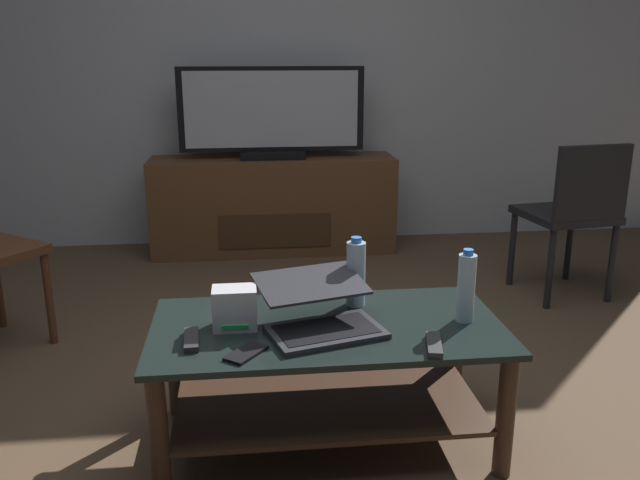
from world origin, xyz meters
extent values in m
plane|color=brown|center=(0.00, 0.00, 0.00)|extent=(7.68, 7.68, 0.00)
cube|color=silver|center=(0.00, 2.57, 1.40)|extent=(6.40, 0.12, 2.80)
cube|color=black|center=(-0.06, -0.08, 0.44)|extent=(1.18, 0.60, 0.02)
cube|color=#472D1E|center=(-0.06, -0.08, 0.16)|extent=(1.04, 0.53, 0.02)
cylinder|color=#472D1E|center=(-0.60, -0.33, 0.21)|extent=(0.06, 0.06, 0.43)
cylinder|color=#472D1E|center=(0.49, -0.33, 0.21)|extent=(0.06, 0.06, 0.43)
cylinder|color=#472D1E|center=(-0.60, 0.18, 0.21)|extent=(0.06, 0.06, 0.43)
cylinder|color=#472D1E|center=(0.49, 0.18, 0.21)|extent=(0.06, 0.06, 0.43)
cube|color=brown|center=(-0.13, 2.25, 0.32)|extent=(1.62, 0.41, 0.64)
cube|color=#432A18|center=(-0.13, 2.04, 0.19)|extent=(0.73, 0.01, 0.22)
cube|color=black|center=(-0.13, 2.23, 0.67)|extent=(0.42, 0.20, 0.05)
cube|color=black|center=(-0.13, 2.23, 0.96)|extent=(1.20, 0.04, 0.54)
cube|color=#B2B7C1|center=(-0.13, 2.21, 0.96)|extent=(1.12, 0.01, 0.49)
cube|color=black|center=(1.43, 1.24, 0.46)|extent=(0.50, 0.50, 0.04)
cube|color=black|center=(1.46, 1.04, 0.66)|extent=(0.42, 0.10, 0.41)
cylinder|color=black|center=(1.59, 1.45, 0.22)|extent=(0.04, 0.04, 0.44)
cylinder|color=black|center=(1.22, 1.40, 0.22)|extent=(0.04, 0.04, 0.44)
cylinder|color=black|center=(1.65, 1.08, 0.22)|extent=(0.04, 0.04, 0.44)
cylinder|color=black|center=(1.27, 1.02, 0.22)|extent=(0.04, 0.04, 0.44)
cylinder|color=#59331E|center=(-1.24, 0.88, 0.22)|extent=(0.04, 0.04, 0.45)
cube|color=#333338|center=(-0.07, -0.15, 0.46)|extent=(0.41, 0.32, 0.02)
cube|color=black|center=(-0.07, -0.15, 0.47)|extent=(0.35, 0.26, 0.00)
cube|color=#333338|center=(-0.11, -0.03, 0.58)|extent=(0.41, 0.31, 0.05)
cube|color=#3F8CD8|center=(-0.10, -0.03, 0.58)|extent=(0.37, 0.28, 0.04)
cube|color=silver|center=(-0.36, -0.07, 0.52)|extent=(0.15, 0.10, 0.14)
cube|color=#19D84C|center=(-0.36, -0.12, 0.47)|extent=(0.09, 0.00, 0.01)
cylinder|color=silver|center=(0.07, 0.09, 0.57)|extent=(0.07, 0.07, 0.23)
cylinder|color=blue|center=(0.07, 0.09, 0.69)|extent=(0.04, 0.04, 0.02)
cylinder|color=silver|center=(0.41, -0.10, 0.57)|extent=(0.06, 0.06, 0.23)
cylinder|color=blue|center=(0.41, -0.10, 0.69)|extent=(0.03, 0.03, 0.02)
cube|color=black|center=(-0.33, -0.27, 0.45)|extent=(0.14, 0.15, 0.01)
cube|color=#2D2D30|center=(-0.50, -0.17, 0.46)|extent=(0.05, 0.16, 0.02)
cube|color=#2D2D30|center=(0.25, -0.29, 0.46)|extent=(0.08, 0.17, 0.02)
camera|label=1|loc=(-0.31, -2.11, 1.34)|focal=36.99mm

